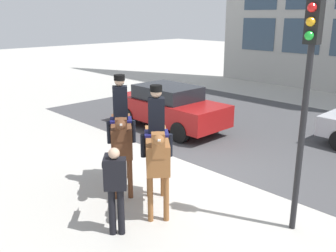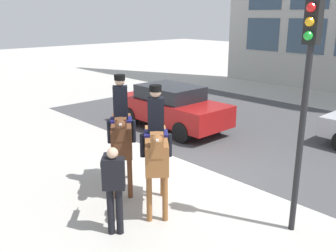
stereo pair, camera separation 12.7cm
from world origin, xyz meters
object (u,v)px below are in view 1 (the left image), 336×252
(mounted_horse_companion, at_px, (157,147))
(mounted_horse_lead, at_px, (121,133))
(street_car_near_lane, at_px, (169,106))
(pedestrian_bystander, at_px, (115,184))
(traffic_light, at_px, (307,84))

(mounted_horse_companion, bearing_deg, mounted_horse_lead, -143.04)
(mounted_horse_lead, distance_m, street_car_near_lane, 4.94)
(pedestrian_bystander, distance_m, traffic_light, 3.75)
(mounted_horse_lead, bearing_deg, traffic_light, 55.74)
(mounted_horse_lead, distance_m, pedestrian_bystander, 1.92)
(street_car_near_lane, relative_size, traffic_light, 1.02)
(traffic_light, bearing_deg, street_car_near_lane, 155.69)
(mounted_horse_lead, bearing_deg, pedestrian_bystander, -4.45)
(mounted_horse_companion, distance_m, traffic_light, 3.04)
(mounted_horse_lead, xyz_separation_m, traffic_light, (3.59, 1.26, 1.42))
(mounted_horse_companion, height_order, street_car_near_lane, mounted_horse_companion)
(mounted_horse_lead, distance_m, mounted_horse_companion, 1.25)
(mounted_horse_companion, bearing_deg, traffic_light, 69.07)
(street_car_near_lane, bearing_deg, pedestrian_bystander, -52.30)
(mounted_horse_lead, relative_size, pedestrian_bystander, 1.57)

